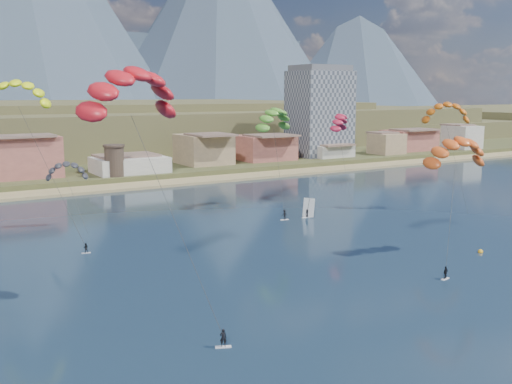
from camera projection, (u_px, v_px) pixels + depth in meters
ground at (417, 332)px, 60.14m from camera, size 2400.00×2400.00×0.00m
beach at (106, 188)px, 149.38m from camera, size 2200.00×12.00×0.90m
foothills at (70, 127)px, 265.91m from camera, size 940.00×210.00×18.00m
apartment_tower at (320, 111)px, 208.51m from camera, size 20.00×16.00×32.00m
watchtower at (114, 160)px, 157.66m from camera, size 5.82×5.82×8.60m
kitesurfer_red at (130, 85)px, 61.66m from camera, size 13.86×18.92×29.35m
kitesurfer_yellow at (17, 90)px, 93.26m from camera, size 12.55×17.30×28.65m
kitesurfer_orange at (456, 147)px, 87.45m from camera, size 17.64×12.17×21.19m
kitesurfer_green at (274, 117)px, 122.44m from camera, size 11.90×16.74×23.39m
distant_kite_dark at (67, 168)px, 105.70m from camera, size 8.30×6.46×14.09m
distant_kite_orange at (446, 109)px, 121.17m from camera, size 10.74×8.88×23.99m
distant_kite_red at (339, 120)px, 133.86m from camera, size 9.03×8.39×21.09m
windsurfer at (308, 211)px, 115.26m from camera, size 2.14×2.33×3.80m
buoy at (480, 252)px, 90.00m from camera, size 0.77×0.77×0.77m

